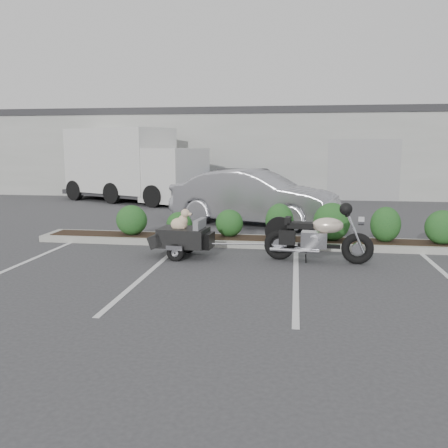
# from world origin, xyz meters

# --- Properties ---
(ground) EXTENTS (90.00, 90.00, 0.00)m
(ground) POSITION_xyz_m (0.00, 0.00, 0.00)
(ground) COLOR #38383A
(ground) RESTS_ON ground
(planter_kerb) EXTENTS (12.00, 1.00, 0.15)m
(planter_kerb) POSITION_xyz_m (1.00, 2.20, 0.07)
(planter_kerb) COLOR #9E9E93
(planter_kerb) RESTS_ON ground
(building) EXTENTS (26.00, 10.00, 4.00)m
(building) POSITION_xyz_m (0.00, 17.00, 2.00)
(building) COLOR #9EA099
(building) RESTS_ON ground
(motorcycle) EXTENTS (2.19, 0.77, 1.26)m
(motorcycle) POSITION_xyz_m (1.62, 0.68, 0.50)
(motorcycle) COLOR black
(motorcycle) RESTS_ON ground
(pet_trailer) EXTENTS (1.76, 0.99, 1.04)m
(pet_trailer) POSITION_xyz_m (-1.16, 0.71, 0.44)
(pet_trailer) COLOR black
(pet_trailer) RESTS_ON ground
(sedan) EXTENTS (5.22, 3.19, 1.62)m
(sedan) POSITION_xyz_m (-0.05, 5.09, 0.81)
(sedan) COLOR #AAAAB1
(sedan) RESTS_ON ground
(dumpster) EXTENTS (2.29, 1.73, 1.38)m
(dumpster) POSITION_xyz_m (-1.00, 10.37, 0.70)
(dumpster) COLOR navy
(dumpster) RESTS_ON ground
(delivery_truck) EXTENTS (6.89, 4.64, 3.03)m
(delivery_truck) POSITION_xyz_m (-5.59, 10.27, 1.45)
(delivery_truck) COLOR silver
(delivery_truck) RESTS_ON ground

